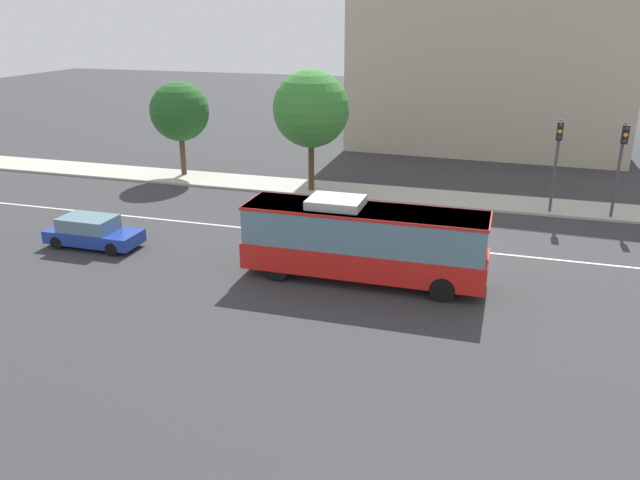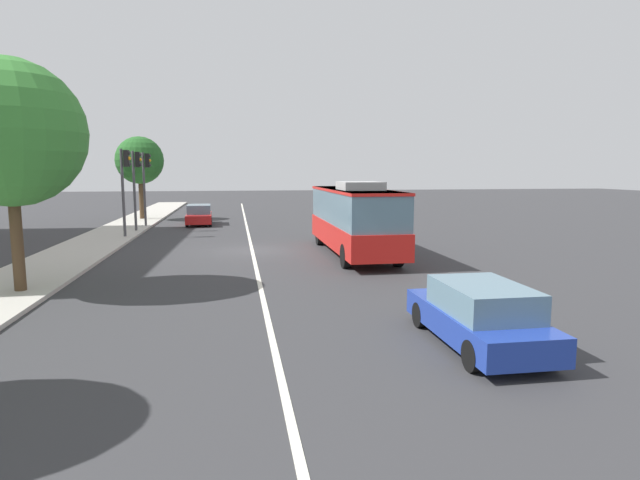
% 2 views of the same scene
% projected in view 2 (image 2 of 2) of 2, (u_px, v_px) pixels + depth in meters
% --- Properties ---
extents(ground_plane, '(160.00, 160.00, 0.00)m').
position_uv_depth(ground_plane, '(252.00, 251.00, 25.99)').
color(ground_plane, '#333335').
extents(sidewalk_kerb, '(80.00, 3.36, 0.14)m').
position_uv_depth(sidewalk_kerb, '(75.00, 253.00, 24.66)').
color(sidewalk_kerb, '#B2ADA3').
rests_on(sidewalk_kerb, ground_plane).
extents(lane_centre_line, '(76.00, 0.16, 0.01)m').
position_uv_depth(lane_centre_line, '(252.00, 250.00, 25.99)').
color(lane_centre_line, silver).
rests_on(lane_centre_line, ground_plane).
extents(transit_bus, '(10.01, 2.53, 3.46)m').
position_uv_depth(transit_bus, '(354.00, 216.00, 24.54)').
color(transit_bus, red).
rests_on(transit_bus, ground_plane).
extents(sedan_red, '(4.56, 1.96, 1.46)m').
position_uv_depth(sedan_red, '(199.00, 215.00, 38.37)').
color(sedan_red, '#B21919').
rests_on(sedan_red, ground_plane).
extents(sedan_blue, '(4.50, 1.83, 1.46)m').
position_uv_depth(sedan_blue, '(479.00, 315.00, 11.75)').
color(sedan_blue, '#1E3899').
rests_on(sedan_blue, ground_plane).
extents(traffic_light_near_corner, '(0.33, 0.62, 5.20)m').
position_uv_depth(traffic_light_near_corner, '(146.00, 176.00, 36.10)').
color(traffic_light_near_corner, '#47474C').
rests_on(traffic_light_near_corner, ground_plane).
extents(traffic_light_mid_block, '(0.32, 0.62, 5.20)m').
position_uv_depth(traffic_light_mid_block, '(136.00, 177.00, 33.17)').
color(traffic_light_mid_block, '#47474C').
rests_on(traffic_light_mid_block, ground_plane).
extents(traffic_light_far_corner, '(0.34, 0.62, 5.20)m').
position_uv_depth(traffic_light_far_corner, '(125.00, 177.00, 30.09)').
color(traffic_light_far_corner, '#47474C').
rests_on(traffic_light_far_corner, ground_plane).
extents(street_tree_kerbside_centre, '(4.59, 4.59, 7.40)m').
position_uv_depth(street_tree_kerbside_centre, '(9.00, 133.00, 16.09)').
color(street_tree_kerbside_centre, '#4C3823').
rests_on(street_tree_kerbside_centre, ground_plane).
extents(street_tree_kerbside_right, '(3.74, 3.74, 6.64)m').
position_uv_depth(street_tree_kerbside_right, '(140.00, 161.00, 41.27)').
color(street_tree_kerbside_right, '#4C3823').
rests_on(street_tree_kerbside_right, ground_plane).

